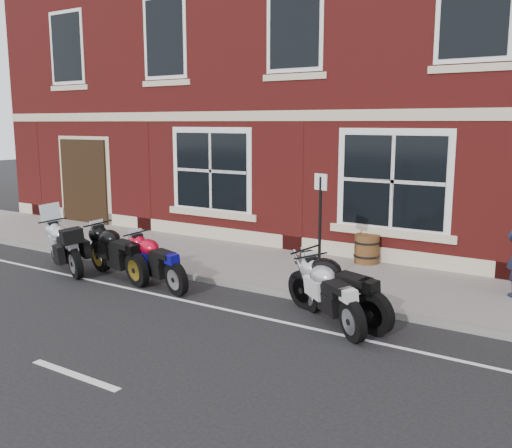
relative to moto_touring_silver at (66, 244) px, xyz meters
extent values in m
plane|color=black|center=(4.47, -0.47, -0.58)|extent=(80.00, 80.00, 0.00)
cube|color=slate|center=(4.47, 2.53, -0.52)|extent=(30.00, 3.00, 0.12)
cube|color=slate|center=(4.47, 0.95, -0.52)|extent=(30.00, 0.16, 0.12)
cube|color=maroon|center=(4.47, 10.03, 5.42)|extent=(24.00, 12.00, 12.00)
cylinder|color=black|center=(-0.63, 0.28, -0.25)|extent=(0.67, 0.39, 0.67)
cylinder|color=black|center=(0.76, -0.33, -0.25)|extent=(0.67, 0.39, 0.67)
cube|color=black|center=(0.01, -0.01, 0.10)|extent=(0.87, 0.56, 0.23)
ellipsoid|color=#B5B5BA|center=(-0.13, 0.06, 0.23)|extent=(0.69, 0.58, 0.33)
cube|color=black|center=(0.40, -0.17, 0.19)|extent=(0.64, 0.48, 0.10)
cube|color=silver|center=(-0.61, 0.27, 0.62)|extent=(0.21, 0.42, 0.47)
cylinder|color=black|center=(1.90, 0.36, -0.26)|extent=(0.66, 0.32, 0.65)
cylinder|color=black|center=(3.30, -0.07, -0.26)|extent=(0.66, 0.32, 0.65)
cube|color=black|center=(2.55, 0.16, 0.08)|extent=(0.85, 0.47, 0.22)
ellipsoid|color=#B70720|center=(2.40, 0.21, 0.21)|extent=(0.65, 0.52, 0.32)
cube|color=black|center=(2.94, 0.04, 0.16)|extent=(0.61, 0.42, 0.10)
cylinder|color=black|center=(0.72, 0.38, -0.24)|extent=(0.71, 0.32, 0.70)
cylinder|color=black|center=(2.25, -0.04, -0.24)|extent=(0.71, 0.32, 0.70)
cube|color=black|center=(1.43, 0.18, 0.13)|extent=(0.91, 0.48, 0.24)
ellipsoid|color=black|center=(1.27, 0.23, 0.27)|extent=(0.69, 0.54, 0.35)
cube|color=black|center=(1.85, 0.07, 0.22)|extent=(0.65, 0.43, 0.11)
cylinder|color=black|center=(5.89, 0.50, -0.26)|extent=(0.59, 0.50, 0.65)
cylinder|color=black|center=(7.05, -0.41, -0.26)|extent=(0.59, 0.50, 0.65)
cube|color=black|center=(6.43, 0.08, 0.09)|extent=(0.79, 0.69, 0.22)
ellipsoid|color=#ACABB0|center=(6.31, 0.17, 0.21)|extent=(0.67, 0.64, 0.32)
cube|color=black|center=(6.75, -0.17, 0.17)|extent=(0.60, 0.55, 0.10)
cylinder|color=black|center=(5.70, 0.57, -0.23)|extent=(0.71, 0.37, 0.70)
cylinder|color=black|center=(7.20, 0.04, -0.23)|extent=(0.71, 0.37, 0.70)
cube|color=black|center=(6.40, 0.32, 0.14)|extent=(0.92, 0.54, 0.24)
ellipsoid|color=black|center=(6.25, 0.38, 0.27)|extent=(0.71, 0.58, 0.35)
cube|color=black|center=(6.82, 0.18, 0.23)|extent=(0.66, 0.47, 0.11)
cylinder|color=#432911|center=(5.50, 3.83, -0.14)|extent=(0.55, 0.55, 0.65)
cylinder|color=black|center=(5.50, 3.83, -0.30)|extent=(0.58, 0.58, 0.05)
cylinder|color=black|center=(5.50, 3.83, 0.01)|extent=(0.58, 0.58, 0.05)
cylinder|color=black|center=(5.46, 1.55, 0.60)|extent=(0.06, 0.06, 2.12)
cube|color=silver|center=(5.46, 1.55, 1.56)|extent=(0.30, 0.11, 0.31)
camera|label=1|loc=(10.25, -8.01, 2.66)|focal=40.00mm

